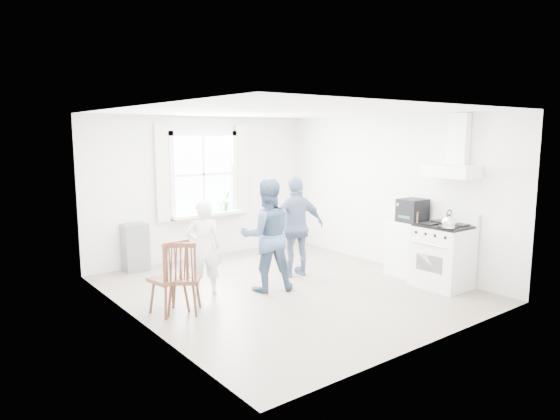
% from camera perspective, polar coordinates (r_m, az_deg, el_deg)
% --- Properties ---
extents(room_shell, '(4.62, 5.12, 2.64)m').
position_cam_1_polar(room_shell, '(7.24, 0.79, 0.88)').
color(room_shell, gray).
rests_on(room_shell, ground).
extents(window_assembly, '(1.88, 0.24, 1.70)m').
position_cam_1_polar(window_assembly, '(9.26, -8.65, 3.51)').
color(window_assembly, white).
rests_on(window_assembly, room_shell).
extents(range_hood, '(0.45, 0.76, 0.94)m').
position_cam_1_polar(range_hood, '(7.81, 19.26, 5.39)').
color(range_hood, white).
rests_on(range_hood, room_shell).
extents(shelf_unit, '(0.40, 0.30, 0.80)m').
position_cam_1_polar(shelf_unit, '(8.73, -16.20, -4.12)').
color(shelf_unit, slate).
rests_on(shelf_unit, ground).
extents(gas_stove, '(0.68, 0.76, 1.12)m').
position_cam_1_polar(gas_stove, '(7.87, 18.10, -4.96)').
color(gas_stove, white).
rests_on(gas_stove, ground).
extents(kettle, '(0.20, 0.20, 0.28)m').
position_cam_1_polar(kettle, '(7.45, 18.72, -1.36)').
color(kettle, silver).
rests_on(kettle, gas_stove).
extents(low_cabinet, '(0.50, 0.55, 0.90)m').
position_cam_1_polar(low_cabinet, '(8.34, 14.39, -4.29)').
color(low_cabinet, white).
rests_on(low_cabinet, ground).
extents(stereo_stack, '(0.41, 0.37, 0.37)m').
position_cam_1_polar(stereo_stack, '(8.19, 14.90, -0.04)').
color(stereo_stack, black).
rests_on(stereo_stack, low_cabinet).
extents(cardboard_box, '(0.35, 0.31, 0.19)m').
position_cam_1_polar(cardboard_box, '(8.15, 14.99, -0.71)').
color(cardboard_box, '#9C7B4B').
rests_on(cardboard_box, low_cabinet).
extents(windsor_chair_a, '(0.48, 0.47, 0.98)m').
position_cam_1_polar(windsor_chair_a, '(6.47, -12.11, -6.64)').
color(windsor_chair_a, '#482417').
rests_on(windsor_chair_a, ground).
extents(windsor_chair_b, '(0.56, 0.56, 0.97)m').
position_cam_1_polar(windsor_chair_b, '(6.43, -11.15, -6.77)').
color(windsor_chair_b, '#482417').
rests_on(windsor_chair_b, ground).
extents(person_left, '(0.66, 0.66, 1.36)m').
position_cam_1_polar(person_left, '(7.20, -8.71, -4.29)').
color(person_left, white).
rests_on(person_left, ground).
extents(person_mid, '(1.05, 1.05, 1.64)m').
position_cam_1_polar(person_mid, '(7.27, -1.51, -2.92)').
color(person_mid, '#3F5876').
rests_on(person_mid, ground).
extents(person_right, '(1.14, 1.14, 1.61)m').
position_cam_1_polar(person_right, '(8.02, 1.89, -1.93)').
color(person_right, navy).
rests_on(person_right, ground).
extents(potted_plant, '(0.22, 0.22, 0.37)m').
position_cam_1_polar(potted_plant, '(9.43, -6.22, 1.02)').
color(potted_plant, '#377B36').
rests_on(potted_plant, window_assembly).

